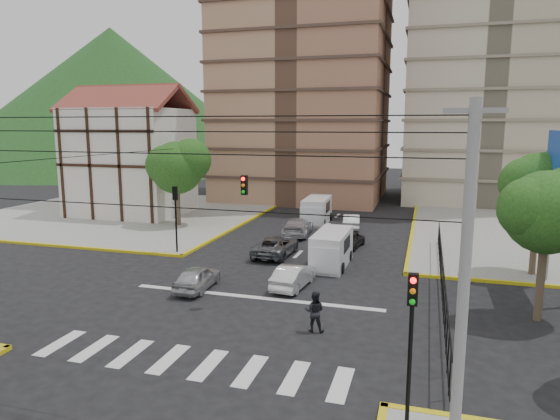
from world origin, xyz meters
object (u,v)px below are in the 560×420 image
at_px(pedestrian_crosswalk, 314,311).
at_px(van_left_lane, 316,211).
at_px(van_right_lane, 331,250).
at_px(car_silver_front_left, 197,278).
at_px(car_white_front_right, 294,276).
at_px(traffic_light_nw, 176,208).
at_px(traffic_light_se, 411,324).

bearing_deg(pedestrian_crosswalk, van_left_lane, -81.49).
height_order(van_right_lane, car_silver_front_left, van_right_lane).
bearing_deg(car_white_front_right, pedestrian_crosswalk, 119.17).
bearing_deg(van_right_lane, car_silver_front_left, -132.97).
xyz_separation_m(traffic_light_nw, car_white_front_right, (9.28, -4.51, -2.49)).
xyz_separation_m(traffic_light_nw, pedestrian_crosswalk, (11.60, -9.80, -2.24)).
height_order(traffic_light_nw, van_right_lane, traffic_light_nw).
xyz_separation_m(van_right_lane, van_left_lane, (-3.75, 12.89, 0.06)).
bearing_deg(traffic_light_nw, car_white_front_right, -25.93).
height_order(van_right_lane, pedestrian_crosswalk, van_right_lane).
bearing_deg(car_white_front_right, car_silver_front_left, 25.57).
xyz_separation_m(traffic_light_se, pedestrian_crosswalk, (-4.00, 5.80, -2.24)).
relative_size(van_left_lane, pedestrian_crosswalk, 2.90).
distance_m(traffic_light_se, car_white_front_right, 13.00).
relative_size(car_white_front_right, pedestrian_crosswalk, 2.19).
bearing_deg(traffic_light_nw, van_right_lane, -0.39).
xyz_separation_m(traffic_light_se, traffic_light_nw, (-15.60, 15.60, 0.00)).
relative_size(traffic_light_se, van_left_lane, 0.87).
relative_size(car_silver_front_left, pedestrian_crosswalk, 2.12).
height_order(car_white_front_right, pedestrian_crosswalk, pedestrian_crosswalk).
distance_m(van_right_lane, car_white_front_right, 4.61).
distance_m(traffic_light_se, pedestrian_crosswalk, 7.39).
bearing_deg(pedestrian_crosswalk, car_white_front_right, -70.10).
bearing_deg(traffic_light_se, van_right_lane, 108.37).
bearing_deg(traffic_light_nw, van_left_lane, 62.43).
xyz_separation_m(traffic_light_nw, van_left_lane, (6.69, 12.82, -2.02)).
distance_m(van_left_lane, pedestrian_crosswalk, 23.15).
bearing_deg(traffic_light_nw, car_silver_front_left, -54.17).
distance_m(traffic_light_nw, car_silver_front_left, 8.10).
height_order(traffic_light_se, van_left_lane, traffic_light_se).
height_order(car_silver_front_left, car_white_front_right, car_silver_front_left).
bearing_deg(van_left_lane, traffic_light_se, -74.81).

